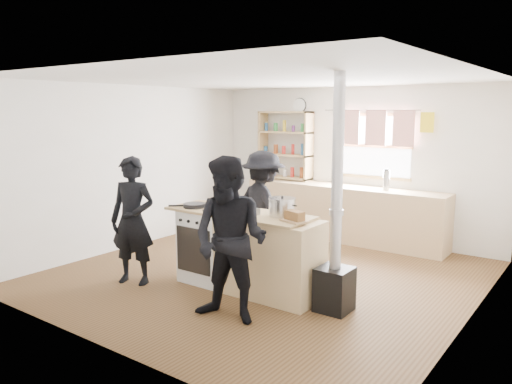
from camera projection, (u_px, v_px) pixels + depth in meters
ground at (265, 275)px, 6.50m from camera, size 5.00×5.00×0.01m
back_counter at (342, 213)px, 8.20m from camera, size 3.40×0.55×0.90m
shelving_unit at (285, 145)px, 8.81m from camera, size 1.00×0.28×1.20m
thermos at (386, 180)px, 7.67m from camera, size 0.10×0.10×0.31m
cooking_island at (248, 251)px, 5.90m from camera, size 1.97×0.64×0.93m
skillet_greens at (194, 205)px, 6.17m from camera, size 0.39×0.39×0.05m
roast_tray at (244, 210)px, 5.78m from camera, size 0.37×0.31×0.07m
stockpot_stove at (230, 201)px, 6.09m from camera, size 0.25×0.25×0.20m
stockpot_counter at (282, 207)px, 5.65m from camera, size 0.31×0.31×0.23m
bread_board at (295, 217)px, 5.36m from camera, size 0.33×0.27×0.12m
flue_heater at (335, 251)px, 5.23m from camera, size 0.35×0.35×2.50m
person_near_left at (133, 221)px, 6.08m from camera, size 0.67×0.55×1.57m
person_near_right at (230, 240)px, 4.95m from camera, size 0.91×0.76×1.68m
person_far at (263, 208)px, 6.82m from camera, size 1.16×0.90×1.58m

